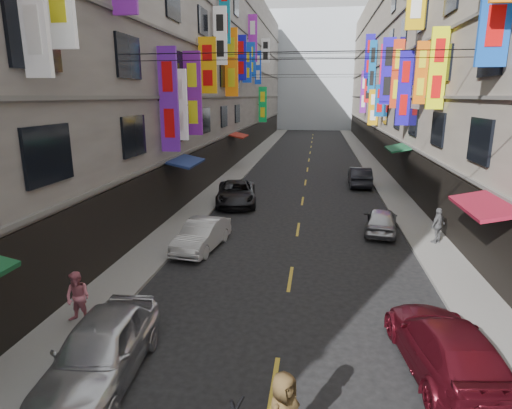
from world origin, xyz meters
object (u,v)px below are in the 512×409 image
(car_left_far, at_px, (236,193))
(pedestrian_lfar, at_px, (78,298))
(scooter_far_right, at_px, (371,224))
(car_right_mid, at_px, (381,220))
(car_left_mid, at_px, (202,235))
(car_right_near, at_px, (446,347))
(pedestrian_rfar, at_px, (438,225))
(car_left_near, at_px, (101,349))
(car_right_far, at_px, (360,176))

(car_left_far, distance_m, pedestrian_lfar, 14.85)
(scooter_far_right, distance_m, car_right_mid, 0.50)
(car_left_mid, distance_m, pedestrian_lfar, 6.96)
(car_right_near, relative_size, car_right_mid, 1.30)
(car_left_far, xyz_separation_m, pedestrian_rfar, (10.20, -6.07, 0.22))
(car_right_mid, bearing_deg, car_left_near, 66.20)
(car_right_mid, relative_size, car_right_far, 0.84)
(car_right_far, distance_m, pedestrian_lfar, 23.54)
(car_left_far, height_order, car_right_mid, car_left_far)
(car_left_mid, height_order, pedestrian_lfar, pedestrian_lfar)
(car_right_near, height_order, car_right_mid, car_right_near)
(car_left_mid, height_order, car_right_far, car_right_far)
(car_right_far, bearing_deg, car_left_mid, 62.12)
(car_left_near, xyz_separation_m, pedestrian_rfar, (10.20, 10.80, 0.16))
(car_left_near, bearing_deg, pedestrian_lfar, 126.10)
(car_left_far, bearing_deg, pedestrian_lfar, -106.48)
(pedestrian_lfar, bearing_deg, car_left_far, 89.95)
(car_left_far, relative_size, car_right_near, 1.07)
(car_right_near, bearing_deg, car_right_mid, -96.98)
(car_left_far, bearing_deg, car_left_near, -99.51)
(car_left_near, distance_m, pedestrian_lfar, 2.80)
(car_left_near, xyz_separation_m, pedestrian_lfar, (-1.80, 2.14, 0.13))
(pedestrian_rfar, bearing_deg, pedestrian_lfar, -8.17)
(car_right_mid, distance_m, car_right_far, 11.23)
(scooter_far_right, xyz_separation_m, car_left_near, (-7.54, -12.26, 0.32))
(car_left_near, xyz_separation_m, car_left_mid, (0.00, 8.86, -0.12))
(car_left_near, distance_m, car_right_far, 24.87)
(car_left_near, bearing_deg, scooter_far_right, 54.39)
(car_right_mid, relative_size, pedestrian_rfar, 2.26)
(scooter_far_right, distance_m, car_left_mid, 8.27)
(car_left_far, relative_size, car_right_far, 1.17)
(pedestrian_lfar, bearing_deg, pedestrian_rfar, 42.75)
(car_right_mid, height_order, car_right_far, car_right_far)
(pedestrian_lfar, bearing_deg, car_right_near, 2.40)
(car_left_near, relative_size, car_left_mid, 1.15)
(car_right_mid, xyz_separation_m, pedestrian_rfar, (2.20, -1.52, 0.30))
(car_left_near, distance_m, pedestrian_rfar, 14.86)
(car_right_far, bearing_deg, car_right_mid, 90.73)
(car_right_far, xyz_separation_m, pedestrian_rfar, (2.22, -12.75, 0.21))
(car_left_near, xyz_separation_m, car_right_far, (7.98, 23.55, -0.05))
(car_right_near, relative_size, pedestrian_rfar, 2.94)
(pedestrian_rfar, bearing_deg, scooter_far_right, -72.71)
(car_right_near, bearing_deg, car_left_near, 2.69)
(car_left_mid, height_order, car_right_mid, car_left_mid)
(scooter_far_right, xyz_separation_m, car_right_mid, (0.46, 0.06, 0.17))
(pedestrian_rfar, bearing_deg, car_left_mid, -33.21)
(car_left_mid, height_order, car_left_far, car_left_far)
(car_left_near, relative_size, pedestrian_lfar, 2.91)
(scooter_far_right, distance_m, pedestrian_rfar, 3.07)
(car_left_far, height_order, car_right_far, car_right_far)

